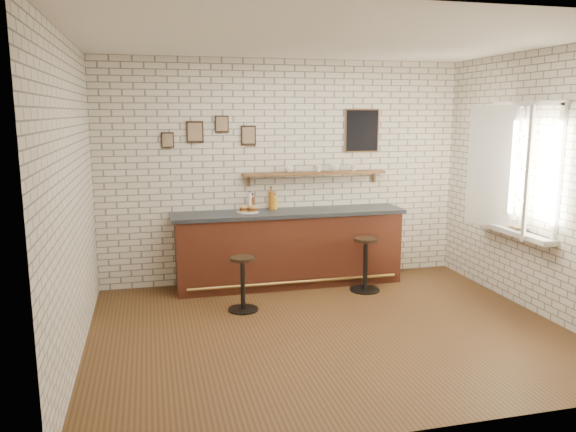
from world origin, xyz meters
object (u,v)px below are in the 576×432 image
(bar_stool_right, at_px, (365,263))
(shelf_cup_d, at_px, (354,168))
(condiment_bottle_yellow, at_px, (275,203))
(bitters_bottle_brown, at_px, (253,203))
(bitters_bottle_white, at_px, (250,202))
(sandwich_plate, at_px, (248,212))
(book_upper, at_px, (513,227))
(shelf_cup_c, at_px, (335,168))
(bar_counter, at_px, (289,248))
(ciabatta_sandwich, at_px, (248,208))
(shelf_cup_a, at_px, (289,169))
(book_lower, at_px, (512,228))
(bar_stool_left, at_px, (243,282))
(shelf_cup_b, at_px, (319,169))
(bitters_bottle_amber, at_px, (271,200))

(bar_stool_right, xyz_separation_m, shelf_cup_d, (0.08, 0.71, 1.17))
(condiment_bottle_yellow, xyz_separation_m, bar_stool_right, (1.05, -0.70, -0.72))
(bitters_bottle_brown, relative_size, bitters_bottle_white, 0.89)
(sandwich_plate, bearing_deg, bitters_bottle_white, 69.09)
(book_upper, bearing_deg, bitters_bottle_brown, 159.01)
(shelf_cup_c, height_order, shelf_cup_d, shelf_cup_c)
(bitters_bottle_brown, relative_size, condiment_bottle_yellow, 1.08)
(bar_counter, distance_m, ciabatta_sandwich, 0.78)
(shelf_cup_a, height_order, book_lower, shelf_cup_a)
(bar_stool_left, height_order, shelf_cup_d, shelf_cup_d)
(bar_counter, height_order, bitters_bottle_white, bitters_bottle_white)
(ciabatta_sandwich, relative_size, bar_stool_right, 0.38)
(bar_counter, xyz_separation_m, shelf_cup_c, (0.70, 0.20, 1.05))
(bitters_bottle_white, xyz_separation_m, shelf_cup_d, (1.46, 0.01, 0.43))
(sandwich_plate, bearing_deg, condiment_bottle_yellow, 22.34)
(sandwich_plate, xyz_separation_m, book_upper, (2.95, -1.45, -0.06))
(shelf_cup_b, bearing_deg, book_lower, -116.25)
(sandwich_plate, height_order, bitters_bottle_amber, bitters_bottle_amber)
(bar_stool_left, xyz_separation_m, shelf_cup_a, (0.83, 1.06, 1.20))
(bar_counter, height_order, ciabatta_sandwich, ciabatta_sandwich)
(bitters_bottle_brown, bearing_deg, bitters_bottle_amber, 0.00)
(bar_stool_right, bearing_deg, shelf_cup_b, 121.28)
(shelf_cup_a, relative_size, shelf_cup_b, 1.30)
(bar_counter, xyz_separation_m, sandwich_plate, (-0.56, 0.02, 0.51))
(bar_stool_left, distance_m, bar_stool_right, 1.71)
(bitters_bottle_brown, relative_size, shelf_cup_a, 1.89)
(bitters_bottle_white, bearing_deg, shelf_cup_c, 0.69)
(bar_stool_left, xyz_separation_m, bar_stool_right, (1.67, 0.35, 0.03))
(sandwich_plate, bearing_deg, shelf_cup_a, 16.59)
(sandwich_plate, bearing_deg, shelf_cup_b, 10.03)
(sandwich_plate, xyz_separation_m, shelf_cup_c, (1.25, 0.18, 0.54))
(bar_counter, bearing_deg, shelf_cup_d, 11.70)
(bar_stool_left, bearing_deg, shelf_cup_d, 31.35)
(ciabatta_sandwich, xyz_separation_m, book_upper, (2.94, -1.45, -0.11))
(ciabatta_sandwich, bearing_deg, book_upper, -26.27)
(bar_counter, bearing_deg, bar_stool_right, -29.69)
(bitters_bottle_white, xyz_separation_m, shelf_cup_c, (1.19, 0.01, 0.44))
(ciabatta_sandwich, height_order, bar_stool_left, ciabatta_sandwich)
(bitters_bottle_brown, xyz_separation_m, shelf_cup_c, (1.15, 0.01, 0.45))
(bitters_bottle_white, bearing_deg, book_lower, -28.94)
(sandwich_plate, xyz_separation_m, book_lower, (2.95, -1.43, -0.08))
(condiment_bottle_yellow, bearing_deg, book_upper, -32.42)
(ciabatta_sandwich, bearing_deg, bar_stool_right, -20.23)
(condiment_bottle_yellow, xyz_separation_m, bar_stool_left, (-0.62, -1.05, -0.75))
(bar_stool_right, bearing_deg, book_upper, -31.55)
(book_upper, bearing_deg, bitters_bottle_white, 159.31)
(book_lower, xyz_separation_m, book_upper, (0.00, -0.02, 0.02))
(bar_stool_left, xyz_separation_m, shelf_cup_d, (1.75, 1.06, 1.20))
(shelf_cup_d, relative_size, book_lower, 0.46)
(book_lower, bearing_deg, sandwich_plate, 149.06)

